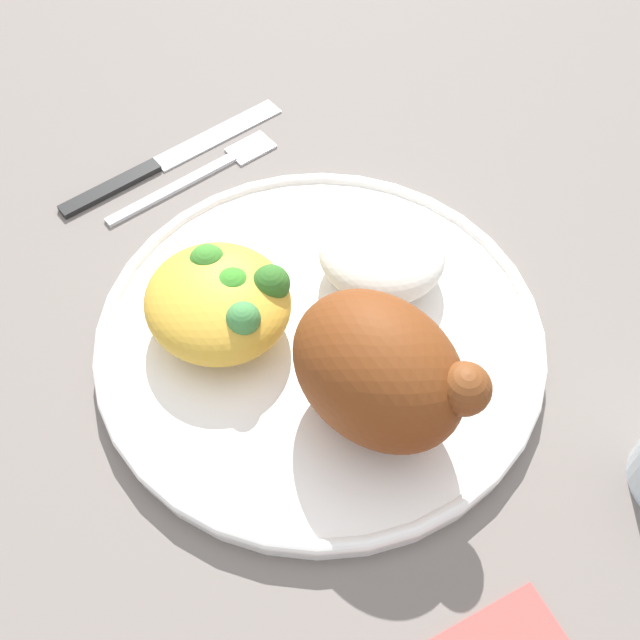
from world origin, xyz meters
The scene contains 7 objects.
ground_plane centered at (0.00, 0.00, 0.00)m, with size 2.00×2.00×0.00m, color #6B635D.
plate centered at (0.00, 0.00, 0.01)m, with size 0.28×0.28×0.02m.
roasted_chicken centered at (0.06, -0.01, 0.06)m, with size 0.11×0.08×0.08m.
rice_pile centered at (-0.01, 0.06, 0.03)m, with size 0.08×0.08×0.03m, color silver.
mac_cheese_with_broccoli centered at (-0.05, -0.04, 0.04)m, with size 0.09×0.09×0.04m.
fork centered at (-0.17, 0.04, 0.00)m, with size 0.03×0.14×0.01m.
knife centered at (-0.20, 0.02, 0.00)m, with size 0.03×0.19×0.01m.
Camera 1 is at (0.19, -0.19, 0.41)m, focal length 43.58 mm.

